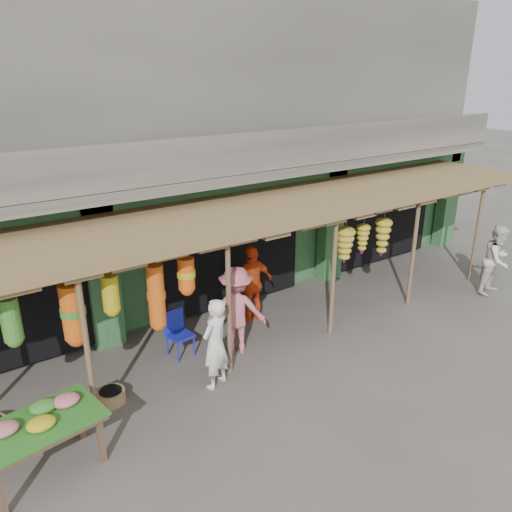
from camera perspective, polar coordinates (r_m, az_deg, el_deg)
ground at (r=10.40m, az=3.57°, el=-9.84°), size 80.00×80.00×0.00m
building at (r=13.26m, az=-9.48°, el=12.12°), size 16.40×6.80×7.00m
awning at (r=9.88m, az=0.28°, el=4.81°), size 14.00×2.70×2.79m
flower_table at (r=7.64m, az=-23.51°, el=-17.25°), size 1.76×1.21×0.98m
blue_chair at (r=9.89m, az=-8.97°, el=-8.40°), size 0.49×0.50×0.91m
basket_right at (r=9.03m, az=-16.22°, el=-15.15°), size 0.49×0.49×0.21m
person_front at (r=8.73m, az=-4.69°, el=-9.95°), size 0.72×0.61×1.67m
person_right at (r=13.57m, az=25.85°, el=-0.41°), size 0.92×0.75×1.75m
person_vendor at (r=10.90m, az=-0.39°, el=-3.17°), size 1.04×0.49×1.74m
person_shopper at (r=9.69m, az=-2.26°, el=-6.22°), size 1.32×1.19×1.78m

